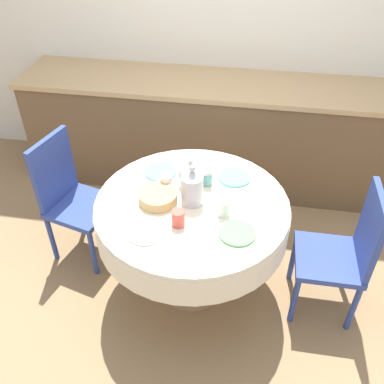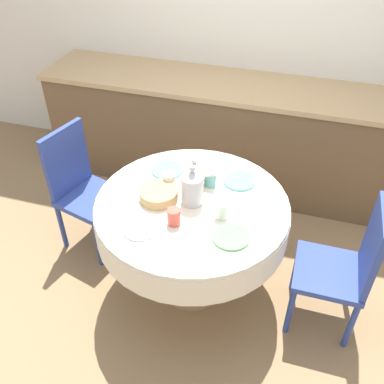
% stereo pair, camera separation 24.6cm
% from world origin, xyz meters
% --- Properties ---
extents(ground_plane, '(12.00, 12.00, 0.00)m').
position_xyz_m(ground_plane, '(0.00, 0.00, 0.00)').
color(ground_plane, '#8E704C').
extents(wall_back, '(7.00, 0.05, 2.60)m').
position_xyz_m(wall_back, '(0.00, 1.61, 1.30)').
color(wall_back, silver).
rests_on(wall_back, ground_plane).
extents(kitchen_counter, '(3.24, 0.64, 0.94)m').
position_xyz_m(kitchen_counter, '(0.00, 1.28, 0.47)').
color(kitchen_counter, brown).
rests_on(kitchen_counter, ground_plane).
extents(dining_table, '(1.16, 1.16, 0.75)m').
position_xyz_m(dining_table, '(0.00, 0.00, 0.63)').
color(dining_table, tan).
rests_on(dining_table, ground_plane).
extents(chair_left, '(0.40, 0.40, 0.93)m').
position_xyz_m(chair_left, '(0.93, 0.00, 0.51)').
color(chair_left, '#2D428E').
rests_on(chair_left, ground_plane).
extents(chair_right, '(0.49, 0.49, 0.93)m').
position_xyz_m(chair_right, '(-0.90, 0.23, 0.51)').
color(chair_right, '#2D428E').
rests_on(chair_right, ground_plane).
extents(plate_near_left, '(0.20, 0.20, 0.01)m').
position_xyz_m(plate_near_left, '(-0.21, -0.29, 0.76)').
color(plate_near_left, white).
rests_on(plate_near_left, dining_table).
extents(cup_near_left, '(0.07, 0.07, 0.10)m').
position_xyz_m(cup_near_left, '(-0.04, -0.20, 0.80)').
color(cup_near_left, '#CC4C3D').
rests_on(cup_near_left, dining_table).
extents(plate_near_right, '(0.20, 0.20, 0.01)m').
position_xyz_m(plate_near_right, '(0.28, -0.22, 0.76)').
color(plate_near_right, '#5BA85B').
rests_on(plate_near_right, dining_table).
extents(cup_near_right, '(0.07, 0.07, 0.10)m').
position_xyz_m(cup_near_right, '(0.19, -0.07, 0.80)').
color(cup_near_right, white).
rests_on(cup_near_right, dining_table).
extents(plate_far_left, '(0.20, 0.20, 0.01)m').
position_xyz_m(plate_far_left, '(-0.25, 0.26, 0.76)').
color(plate_far_left, '#60BCB7').
rests_on(plate_far_left, dining_table).
extents(cup_far_left, '(0.07, 0.07, 0.10)m').
position_xyz_m(cup_far_left, '(-0.18, 0.11, 0.80)').
color(cup_far_left, white).
rests_on(cup_far_left, dining_table).
extents(plate_far_right, '(0.20, 0.20, 0.01)m').
position_xyz_m(plate_far_right, '(0.22, 0.28, 0.76)').
color(plate_far_right, '#60BCB7').
rests_on(plate_far_right, dining_table).
extents(cup_far_right, '(0.07, 0.07, 0.10)m').
position_xyz_m(cup_far_right, '(0.06, 0.20, 0.80)').
color(cup_far_right, '#5BA39E').
rests_on(cup_far_right, dining_table).
extents(coffee_carafe, '(0.13, 0.13, 0.26)m').
position_xyz_m(coffee_carafe, '(0.00, 0.01, 0.87)').
color(coffee_carafe, '#B2B2B7').
rests_on(coffee_carafe, dining_table).
extents(teapot, '(0.21, 0.15, 0.20)m').
position_xyz_m(teapot, '(-0.03, 0.17, 0.84)').
color(teapot, silver).
rests_on(teapot, dining_table).
extents(bread_basket, '(0.23, 0.23, 0.06)m').
position_xyz_m(bread_basket, '(-0.20, -0.02, 0.79)').
color(bread_basket, tan).
rests_on(bread_basket, dining_table).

